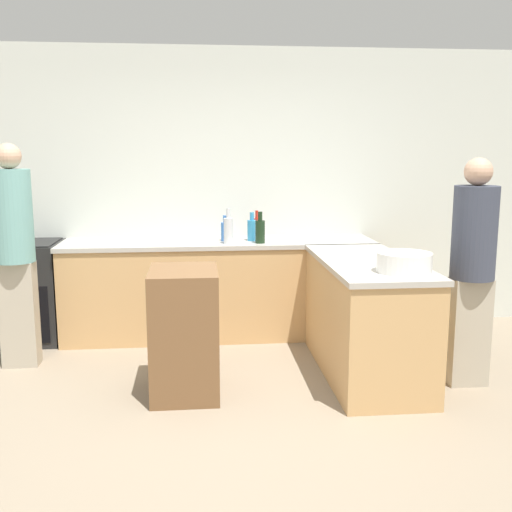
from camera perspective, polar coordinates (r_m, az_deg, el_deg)
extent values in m
plane|color=gray|center=(3.90, -2.28, -16.40)|extent=(14.00, 14.00, 0.00)
cube|color=silver|center=(5.86, -3.75, 6.25)|extent=(8.00, 0.06, 2.70)
cube|color=tan|center=(5.65, -3.52, -3.29)|extent=(2.86, 0.63, 0.87)
cube|color=#ADA89E|center=(5.57, -3.57, 1.25)|extent=(2.89, 0.66, 0.04)
cube|color=tan|center=(4.77, 10.39, -5.96)|extent=(0.66, 1.56, 0.87)
cube|color=#ADA89E|center=(4.67, 10.56, -0.61)|extent=(0.69, 1.59, 0.04)
cube|color=black|center=(5.88, -21.09, -3.24)|extent=(0.65, 0.60, 0.91)
cube|color=black|center=(5.63, -21.81, -5.29)|extent=(0.54, 0.01, 0.51)
cube|color=black|center=(5.80, -21.38, 1.18)|extent=(0.59, 0.55, 0.01)
cube|color=brown|center=(4.33, -6.83, -7.22)|extent=(0.48, 0.59, 0.91)
cylinder|color=white|center=(4.24, 13.93, -0.59)|extent=(0.38, 0.38, 0.14)
cylinder|color=#386BB7|center=(5.55, -2.99, 2.33)|extent=(0.07, 0.07, 0.17)
cylinder|color=#386BB7|center=(5.53, -3.00, 3.55)|extent=(0.03, 0.03, 0.07)
cylinder|color=red|center=(5.67, 0.07, 2.62)|extent=(0.07, 0.07, 0.19)
cylinder|color=red|center=(5.65, 0.07, 3.98)|extent=(0.03, 0.03, 0.08)
cylinder|color=#338CBF|center=(5.55, -0.39, 2.45)|extent=(0.09, 0.09, 0.19)
cylinder|color=#338CBF|center=(5.54, -0.39, 3.81)|extent=(0.04, 0.04, 0.07)
cylinder|color=black|center=(5.40, 0.40, 2.32)|extent=(0.09, 0.09, 0.21)
cylinder|color=black|center=(5.39, 0.40, 3.82)|extent=(0.04, 0.04, 0.08)
cylinder|color=silver|center=(5.38, -2.65, 2.40)|extent=(0.08, 0.08, 0.23)
cylinder|color=silver|center=(5.36, -2.66, 4.09)|extent=(0.04, 0.04, 0.09)
cube|color=#ADA38E|center=(5.22, -21.62, -5.16)|extent=(0.28, 0.17, 0.86)
cylinder|color=#6BA39E|center=(5.08, -22.20, 3.54)|extent=(0.31, 0.31, 0.73)
sphere|color=tan|center=(5.05, -22.55, 8.78)|extent=(0.20, 0.20, 0.20)
cube|color=#ADA38E|center=(4.75, 19.55, -6.81)|extent=(0.29, 0.17, 0.81)
cylinder|color=#383D4C|center=(4.60, 20.09, 2.09)|extent=(0.32, 0.32, 0.68)
sphere|color=tan|center=(4.57, 20.43, 7.54)|extent=(0.20, 0.20, 0.20)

